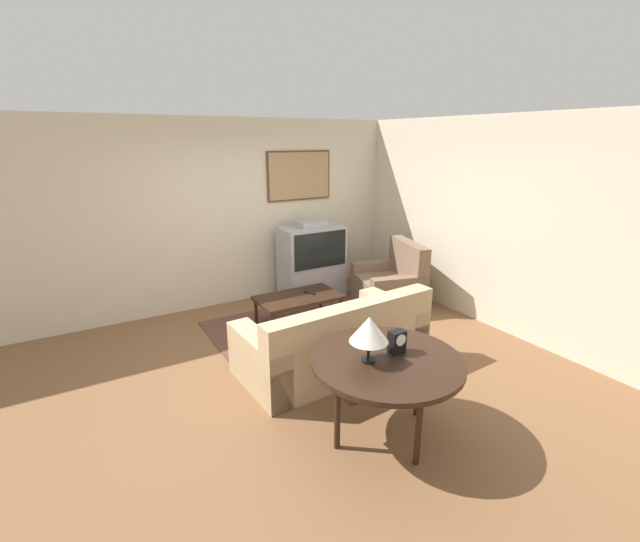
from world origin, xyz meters
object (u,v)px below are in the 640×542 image
Objects in this scene: tv at (312,261)px; coffee_table at (299,299)px; armchair at (390,286)px; mantel_clock at (397,342)px; couch at (335,342)px; table_lamp at (369,330)px; console_table at (387,365)px.

coffee_table is at bearing -128.52° from tv.
armchair is 2.91m from mantel_clock.
couch is at bearing -40.89° from armchair.
console_table is at bearing -15.91° from table_lamp.
tv is 3.47m from table_lamp.
coffee_table is 5.71× the size of mantel_clock.
console_table is (-1.13, -3.23, 0.09)m from tv.
armchair is 6.07× the size of mantel_clock.
couch is 1.68× the size of console_table.
mantel_clock is at bearing -107.44° from tv.
coffee_table is 2.40m from console_table.
console_table is 3.23× the size of table_lamp.
table_lamp is (-0.41, -1.13, 0.70)m from couch.
armchair reaches higher than coffee_table.
armchair is 3.13m from table_lamp.
tv reaches higher than mantel_clock.
console_table is 0.37m from table_lamp.
console_table is (-0.25, -1.17, 0.37)m from couch.
couch is at bearing -98.30° from coffee_table.
console_table is 0.21m from mantel_clock.
armchair is 1.51m from coffee_table.
tv is 6.27× the size of mantel_clock.
mantel_clock is at bearing -0.23° from table_lamp.
mantel_clock is (0.29, -0.00, -0.18)m from table_lamp.
tv is 3.35m from mantel_clock.
coffee_table is at bearing 75.74° from table_lamp.
couch is at bearing 83.77° from mantel_clock.
tv is at bearing -116.26° from couch.
couch is at bearing 69.89° from table_lamp.
armchair is 0.95× the size of console_table.
mantel_clock is (0.13, 0.04, 0.16)m from console_table.
couch is 1.39m from table_lamp.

